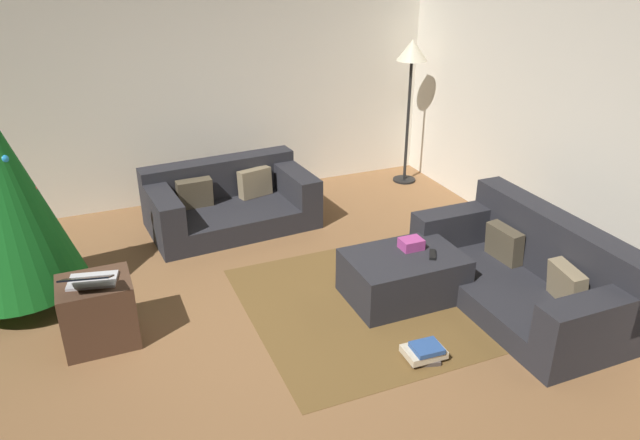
{
  "coord_description": "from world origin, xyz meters",
  "views": [
    {
      "loc": [
        -0.98,
        -3.5,
        2.76
      ],
      "look_at": [
        0.68,
        0.45,
        0.75
      ],
      "focal_mm": 33.7,
      "sensor_mm": 36.0,
      "label": 1
    }
  ],
  "objects_px": {
    "couch_right": "(529,272)",
    "book_stack": "(424,352)",
    "tv_remote": "(433,255)",
    "side_table": "(98,312)",
    "couch_left": "(228,201)",
    "corner_lamp": "(412,62)",
    "ottoman": "(403,276)",
    "gift_box": "(411,244)",
    "laptop": "(90,280)",
    "christmas_tree": "(0,194)"
  },
  "relations": [
    {
      "from": "side_table",
      "to": "couch_right",
      "type": "bearing_deg",
      "value": -13.26
    },
    {
      "from": "couch_left",
      "to": "laptop",
      "type": "relative_size",
      "value": 3.98
    },
    {
      "from": "ottoman",
      "to": "side_table",
      "type": "relative_size",
      "value": 1.83
    },
    {
      "from": "ottoman",
      "to": "tv_remote",
      "type": "xyz_separation_m",
      "value": [
        0.21,
        -0.1,
        0.21
      ]
    },
    {
      "from": "corner_lamp",
      "to": "tv_remote",
      "type": "bearing_deg",
      "value": -115.56
    },
    {
      "from": "couch_left",
      "to": "gift_box",
      "type": "distance_m",
      "value": 2.2
    },
    {
      "from": "couch_right",
      "to": "laptop",
      "type": "bearing_deg",
      "value": 77.91
    },
    {
      "from": "tv_remote",
      "to": "book_stack",
      "type": "distance_m",
      "value": 0.93
    },
    {
      "from": "couch_right",
      "to": "ottoman",
      "type": "bearing_deg",
      "value": 63.25
    },
    {
      "from": "corner_lamp",
      "to": "book_stack",
      "type": "bearing_deg",
      "value": -117.71
    },
    {
      "from": "ottoman",
      "to": "tv_remote",
      "type": "distance_m",
      "value": 0.31
    },
    {
      "from": "couch_right",
      "to": "laptop",
      "type": "distance_m",
      "value": 3.42
    },
    {
      "from": "couch_left",
      "to": "side_table",
      "type": "relative_size",
      "value": 3.34
    },
    {
      "from": "couch_right",
      "to": "corner_lamp",
      "type": "xyz_separation_m",
      "value": [
        0.47,
        2.81,
        1.2
      ]
    },
    {
      "from": "gift_box",
      "to": "book_stack",
      "type": "xyz_separation_m",
      "value": [
        -0.39,
        -0.89,
        -0.37
      ]
    },
    {
      "from": "ottoman",
      "to": "corner_lamp",
      "type": "xyz_separation_m",
      "value": [
        1.38,
        2.35,
        1.28
      ]
    },
    {
      "from": "tv_remote",
      "to": "book_stack",
      "type": "xyz_separation_m",
      "value": [
        -0.49,
        -0.71,
        -0.34
      ]
    },
    {
      "from": "couch_right",
      "to": "ottoman",
      "type": "relative_size",
      "value": 1.97
    },
    {
      "from": "side_table",
      "to": "corner_lamp",
      "type": "relative_size",
      "value": 0.3
    },
    {
      "from": "couch_right",
      "to": "gift_box",
      "type": "bearing_deg",
      "value": 55.9
    },
    {
      "from": "couch_right",
      "to": "book_stack",
      "type": "xyz_separation_m",
      "value": [
        -1.19,
        -0.35,
        -0.21
      ]
    },
    {
      "from": "couch_left",
      "to": "corner_lamp",
      "type": "bearing_deg",
      "value": -175.51
    },
    {
      "from": "christmas_tree",
      "to": "tv_remote",
      "type": "bearing_deg",
      "value": -21.25
    },
    {
      "from": "ottoman",
      "to": "couch_right",
      "type": "bearing_deg",
      "value": -26.92
    },
    {
      "from": "gift_box",
      "to": "couch_left",
      "type": "bearing_deg",
      "value": 119.72
    },
    {
      "from": "ottoman",
      "to": "christmas_tree",
      "type": "relative_size",
      "value": 0.51
    },
    {
      "from": "tv_remote",
      "to": "book_stack",
      "type": "bearing_deg",
      "value": -91.98
    },
    {
      "from": "book_stack",
      "to": "gift_box",
      "type": "bearing_deg",
      "value": 66.31
    },
    {
      "from": "couch_right",
      "to": "gift_box",
      "type": "height_order",
      "value": "couch_right"
    },
    {
      "from": "couch_left",
      "to": "side_table",
      "type": "bearing_deg",
      "value": 45.12
    },
    {
      "from": "corner_lamp",
      "to": "laptop",
      "type": "bearing_deg",
      "value": -151.15
    },
    {
      "from": "tv_remote",
      "to": "corner_lamp",
      "type": "xyz_separation_m",
      "value": [
        1.17,
        2.45,
        1.07
      ]
    },
    {
      "from": "couch_right",
      "to": "gift_box",
      "type": "relative_size",
      "value": 10.11
    },
    {
      "from": "laptop",
      "to": "book_stack",
      "type": "relative_size",
      "value": 1.49
    },
    {
      "from": "couch_right",
      "to": "corner_lamp",
      "type": "bearing_deg",
      "value": -9.22
    },
    {
      "from": "gift_box",
      "to": "side_table",
      "type": "relative_size",
      "value": 0.36
    },
    {
      "from": "couch_left",
      "to": "tv_remote",
      "type": "xyz_separation_m",
      "value": [
        1.18,
        -2.08,
        0.15
      ]
    },
    {
      "from": "corner_lamp",
      "to": "christmas_tree",
      "type": "bearing_deg",
      "value": -164.32
    },
    {
      "from": "laptop",
      "to": "christmas_tree",
      "type": "bearing_deg",
      "value": 121.76
    },
    {
      "from": "christmas_tree",
      "to": "book_stack",
      "type": "bearing_deg",
      "value": -36.0
    },
    {
      "from": "gift_box",
      "to": "ottoman",
      "type": "bearing_deg",
      "value": -142.25
    },
    {
      "from": "couch_right",
      "to": "laptop",
      "type": "xyz_separation_m",
      "value": [
        -3.33,
        0.72,
        0.29
      ]
    },
    {
      "from": "ottoman",
      "to": "gift_box",
      "type": "xyz_separation_m",
      "value": [
        0.11,
        0.08,
        0.24
      ]
    },
    {
      "from": "couch_left",
      "to": "side_table",
      "type": "distance_m",
      "value": 2.2
    },
    {
      "from": "couch_right",
      "to": "book_stack",
      "type": "bearing_deg",
      "value": 106.36
    },
    {
      "from": "side_table",
      "to": "book_stack",
      "type": "bearing_deg",
      "value": -28.0
    },
    {
      "from": "book_stack",
      "to": "ottoman",
      "type": "bearing_deg",
      "value": 70.71
    },
    {
      "from": "ottoman",
      "to": "side_table",
      "type": "bearing_deg",
      "value": 172.45
    },
    {
      "from": "couch_right",
      "to": "tv_remote",
      "type": "relative_size",
      "value": 11.73
    },
    {
      "from": "ottoman",
      "to": "side_table",
      "type": "distance_m",
      "value": 2.43
    }
  ]
}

